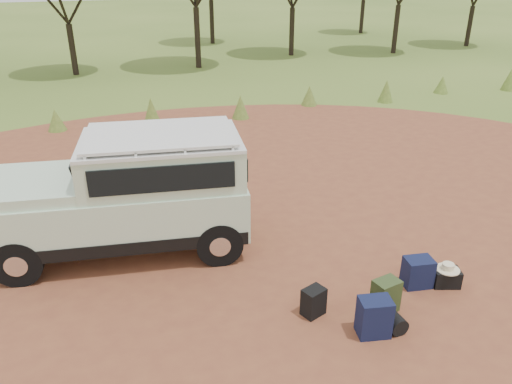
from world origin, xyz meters
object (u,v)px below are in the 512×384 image
object	(u,v)px
backpack_black	(314,302)
safari_vehicle	(129,197)
duffel_navy	(418,272)
walking_staff	(81,227)
backpack_olive	(386,296)
backpack_navy	(374,317)
hard_case	(446,277)

from	to	relation	value
backpack_black	safari_vehicle	bearing A→B (deg)	108.98
safari_vehicle	duffel_navy	world-z (taller)	safari_vehicle
walking_staff	backpack_olive	world-z (taller)	walking_staff
backpack_olive	duffel_navy	world-z (taller)	backpack_olive
backpack_navy	hard_case	world-z (taller)	backpack_navy
hard_case	backpack_black	bearing A→B (deg)	-161.91
backpack_navy	safari_vehicle	bearing A→B (deg)	141.55
walking_staff	backpack_olive	distance (m)	5.24
duffel_navy	hard_case	bearing A→B (deg)	-9.64
duffel_navy	walking_staff	bearing A→B (deg)	164.16
safari_vehicle	walking_staff	size ratio (longest dim) A/B	2.98
walking_staff	duffel_navy	bearing A→B (deg)	-66.54
backpack_black	backpack_navy	size ratio (longest dim) A/B	0.76
backpack_navy	backpack_olive	xyz separation A→B (m)	(0.47, 0.41, -0.03)
hard_case	backpack_olive	bearing A→B (deg)	-150.81
backpack_black	backpack_olive	distance (m)	1.13
backpack_navy	hard_case	size ratio (longest dim) A/B	1.39
backpack_navy	backpack_black	bearing A→B (deg)	143.75
safari_vehicle	backpack_navy	xyz separation A→B (m)	(2.91, -3.69, -0.79)
backpack_navy	walking_staff	bearing A→B (deg)	151.66
backpack_black	duffel_navy	bearing A→B (deg)	-16.96
walking_staff	backpack_navy	world-z (taller)	walking_staff
duffel_navy	backpack_navy	bearing A→B (deg)	-139.37
safari_vehicle	walking_staff	world-z (taller)	safari_vehicle
backpack_navy	hard_case	distance (m)	1.93
backpack_black	backpack_navy	bearing A→B (deg)	-68.27
walking_staff	backpack_olive	xyz separation A→B (m)	(4.28, -2.97, -0.52)
safari_vehicle	hard_case	xyz separation A→B (m)	(4.74, -3.08, -0.94)
backpack_black	duffel_navy	distance (m)	1.98
walking_staff	backpack_black	bearing A→B (deg)	-79.66
safari_vehicle	duffel_navy	distance (m)	5.24
duffel_navy	safari_vehicle	bearing A→B (deg)	156.64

